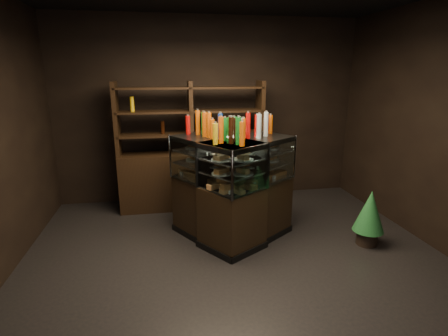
{
  "coord_description": "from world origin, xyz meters",
  "views": [
    {
      "loc": [
        -0.79,
        -3.32,
        2.15
      ],
      "look_at": [
        -0.08,
        0.69,
        1.01
      ],
      "focal_mm": 28.0,
      "sensor_mm": 36.0,
      "label": 1
    }
  ],
  "objects": [
    {
      "name": "back_shelving",
      "position": [
        -0.35,
        2.05,
        0.61
      ],
      "size": [
        2.26,
        0.43,
        2.0
      ],
      "rotation": [
        0.0,
        0.0,
        -0.01
      ],
      "color": "black",
      "rests_on": "ground"
    },
    {
      "name": "potted_conifer",
      "position": [
        1.72,
        0.35,
        0.47
      ],
      "size": [
        0.38,
        0.38,
        0.82
      ],
      "rotation": [
        0.0,
        0.0,
        -0.0
      ],
      "color": "black",
      "rests_on": "ground"
    },
    {
      "name": "bottles_top",
      "position": [
        0.05,
        0.82,
        1.48
      ],
      "size": [
        1.11,
        0.92,
        0.3
      ],
      "color": "#D8590A",
      "rests_on": "display_case"
    },
    {
      "name": "ground",
      "position": [
        0.0,
        0.0,
        0.0
      ],
      "size": [
        5.0,
        5.0,
        0.0
      ],
      "primitive_type": "plane",
      "color": "black",
      "rests_on": "ground"
    },
    {
      "name": "display_case",
      "position": [
        0.05,
        0.82,
        0.45
      ],
      "size": [
        1.64,
        1.37,
        1.35
      ],
      "rotation": [
        0.0,
        0.0,
        -0.2
      ],
      "color": "black",
      "rests_on": "ground"
    },
    {
      "name": "food_display",
      "position": [
        0.05,
        0.81,
        1.0
      ],
      "size": [
        1.28,
        1.06,
        0.42
      ],
      "color": "#B97642",
      "rests_on": "display_case"
    },
    {
      "name": "room_shell",
      "position": [
        0.0,
        0.0,
        1.94
      ],
      "size": [
        5.02,
        5.02,
        3.01
      ],
      "color": "black",
      "rests_on": "ground"
    }
  ]
}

